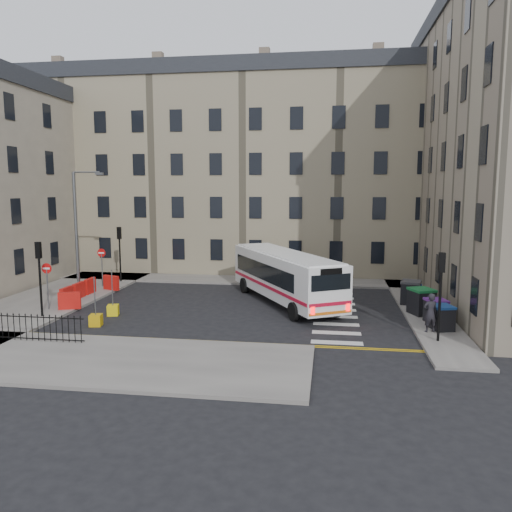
% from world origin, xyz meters
% --- Properties ---
extents(ground, '(120.00, 120.00, 0.00)m').
position_xyz_m(ground, '(0.00, 0.00, 0.00)').
color(ground, black).
rests_on(ground, ground).
extents(pavement_north, '(36.00, 3.20, 0.15)m').
position_xyz_m(pavement_north, '(-6.00, 8.60, 0.07)').
color(pavement_north, slate).
rests_on(pavement_north, ground).
extents(pavement_east, '(2.40, 26.00, 0.15)m').
position_xyz_m(pavement_east, '(9.00, 4.00, 0.07)').
color(pavement_east, slate).
rests_on(pavement_east, ground).
extents(pavement_west, '(6.00, 22.00, 0.15)m').
position_xyz_m(pavement_west, '(-14.00, 1.00, 0.07)').
color(pavement_west, slate).
rests_on(pavement_west, ground).
extents(pavement_sw, '(20.00, 6.00, 0.15)m').
position_xyz_m(pavement_sw, '(-7.00, -10.00, 0.07)').
color(pavement_sw, slate).
rests_on(pavement_sw, ground).
extents(terrace_north, '(38.30, 10.80, 17.20)m').
position_xyz_m(terrace_north, '(-7.00, 15.50, 8.62)').
color(terrace_north, gray).
rests_on(terrace_north, ground).
extents(traffic_light_east, '(0.28, 0.22, 4.10)m').
position_xyz_m(traffic_light_east, '(8.60, -5.50, 2.87)').
color(traffic_light_east, black).
rests_on(traffic_light_east, pavement_east).
extents(traffic_light_nw, '(0.28, 0.22, 4.10)m').
position_xyz_m(traffic_light_nw, '(-12.00, 6.50, 2.87)').
color(traffic_light_nw, black).
rests_on(traffic_light_nw, pavement_west).
extents(traffic_light_sw, '(0.28, 0.22, 4.10)m').
position_xyz_m(traffic_light_sw, '(-12.00, -4.00, 2.87)').
color(traffic_light_sw, black).
rests_on(traffic_light_sw, pavement_west).
extents(streetlamp, '(0.50, 0.22, 8.14)m').
position_xyz_m(streetlamp, '(-13.00, 2.00, 4.34)').
color(streetlamp, '#595B5E').
rests_on(streetlamp, pavement_west).
extents(no_entry_north, '(0.60, 0.08, 3.00)m').
position_xyz_m(no_entry_north, '(-12.50, 4.50, 2.08)').
color(no_entry_north, '#595B5E').
rests_on(no_entry_north, pavement_west).
extents(no_entry_south, '(0.60, 0.08, 3.00)m').
position_xyz_m(no_entry_south, '(-12.50, -2.50, 2.08)').
color(no_entry_south, '#595B5E').
rests_on(no_entry_south, pavement_west).
extents(roadworks_barriers, '(1.66, 6.26, 1.00)m').
position_xyz_m(roadworks_barriers, '(-11.84, 0.50, 0.65)').
color(roadworks_barriers, red).
rests_on(roadworks_barriers, pavement_west).
extents(iron_railings, '(7.80, 0.04, 1.20)m').
position_xyz_m(iron_railings, '(-11.25, -8.20, 0.75)').
color(iron_railings, black).
rests_on(iron_railings, pavement_sw).
extents(bus, '(7.88, 11.19, 3.11)m').
position_xyz_m(bus, '(0.86, 1.69, 1.80)').
color(bus, white).
rests_on(bus, ground).
extents(wheelie_bin_a, '(1.22, 1.32, 1.22)m').
position_xyz_m(wheelie_bin_a, '(9.16, -3.53, 0.77)').
color(wheelie_bin_a, black).
rests_on(wheelie_bin_a, pavement_east).
extents(wheelie_bin_b, '(1.21, 1.32, 1.24)m').
position_xyz_m(wheelie_bin_b, '(9.13, -2.24, 0.78)').
color(wheelie_bin_b, black).
rests_on(wheelie_bin_b, pavement_east).
extents(wheelie_bin_c, '(1.56, 1.65, 1.45)m').
position_xyz_m(wheelie_bin_c, '(8.70, -0.50, 0.88)').
color(wheelie_bin_c, black).
rests_on(wheelie_bin_c, pavement_east).
extents(wheelie_bin_d, '(1.41, 1.53, 1.42)m').
position_xyz_m(wheelie_bin_d, '(8.51, 2.02, 0.86)').
color(wheelie_bin_d, black).
rests_on(wheelie_bin_d, pavement_east).
extents(wheelie_bin_e, '(1.01, 1.14, 1.18)m').
position_xyz_m(wheelie_bin_e, '(8.68, 2.69, 0.75)').
color(wheelie_bin_e, black).
rests_on(wheelie_bin_e, pavement_east).
extents(pedestrian, '(0.79, 0.61, 1.92)m').
position_xyz_m(pedestrian, '(8.49, -4.07, 1.11)').
color(pedestrian, black).
rests_on(pedestrian, pavement_east).
extents(bollard_yellow, '(0.74, 0.74, 0.60)m').
position_xyz_m(bollard_yellow, '(-8.45, -2.75, 0.30)').
color(bollard_yellow, yellow).
rests_on(bollard_yellow, ground).
extents(bollard_chevron, '(0.70, 0.70, 0.60)m').
position_xyz_m(bollard_chevron, '(-8.40, -4.93, 0.30)').
color(bollard_chevron, '#CB9D0B').
rests_on(bollard_chevron, ground).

